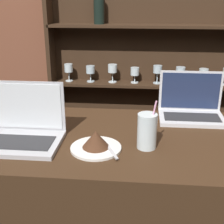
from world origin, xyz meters
TOP-DOWN VIEW (x-y plane):
  - back_wall at (0.00, 1.59)m, footprint 7.00×0.06m
  - back_shelf at (0.06, 1.52)m, footprint 1.50×0.18m
  - laptop_near at (-0.47, 0.27)m, footprint 0.35×0.24m
  - laptop_far at (0.27, 0.60)m, footprint 0.31×0.20m
  - cake_plate at (-0.15, 0.22)m, footprint 0.20×0.20m
  - water_glass at (0.05, 0.25)m, footprint 0.08×0.08m

SIDE VIEW (x-z plane):
  - back_shelf at x=0.06m, z-range 0.04..1.80m
  - cake_plate at x=-0.15m, z-range 1.04..1.11m
  - laptop_far at x=0.27m, z-range 0.98..1.21m
  - laptop_near at x=-0.47m, z-range 0.98..1.22m
  - water_glass at x=0.05m, z-range 1.02..1.22m
  - back_wall at x=0.00m, z-range 0.00..2.70m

